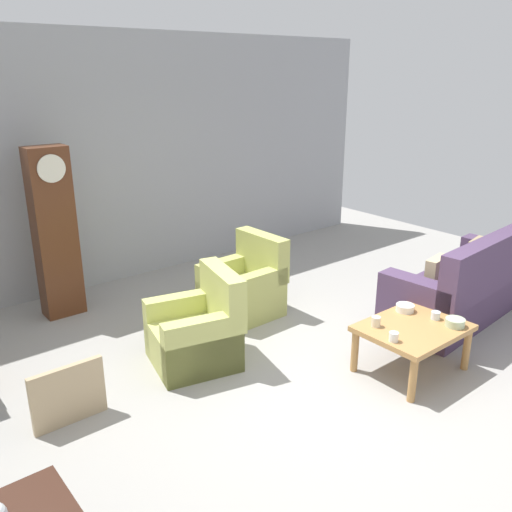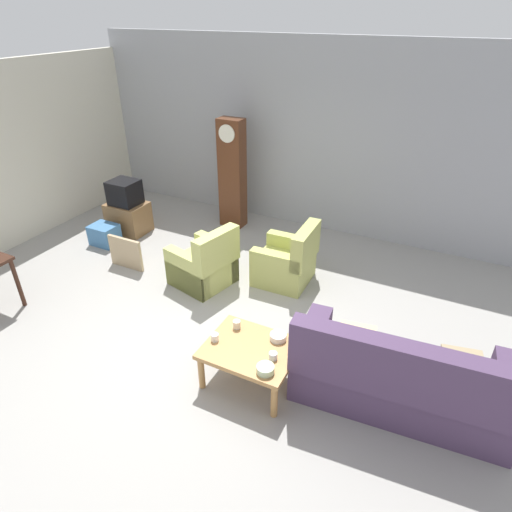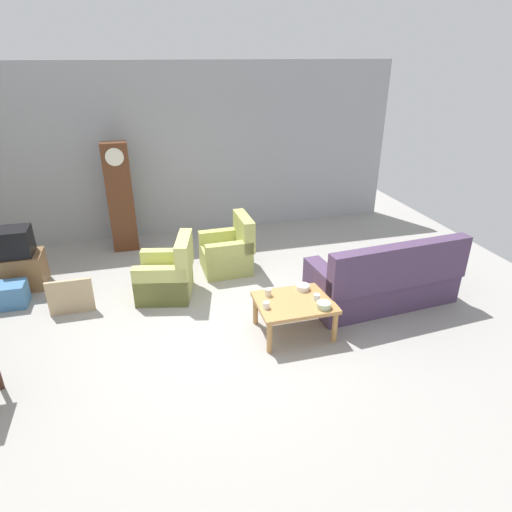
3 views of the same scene
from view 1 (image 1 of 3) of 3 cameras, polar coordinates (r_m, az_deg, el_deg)
ground_plane at (r=5.14m, az=6.16°, el=-13.04°), size 10.40×10.40×0.00m
garage_door_wall at (r=7.41m, az=-13.73°, el=9.84°), size 8.40×0.16×3.20m
couch_floral at (r=6.66m, az=21.09°, el=-3.11°), size 2.16×1.04×1.04m
armchair_olive_near at (r=5.31m, az=-6.19°, el=-8.09°), size 0.94×0.92×0.92m
armchair_olive_far at (r=6.31m, az=-1.23°, el=-3.46°), size 0.81×0.78×0.92m
coffee_table_wood at (r=5.31m, az=16.18°, el=-7.70°), size 0.96×0.76×0.47m
grandfather_clock at (r=6.49m, az=-20.43°, el=2.27°), size 0.44×0.30×1.95m
framed_picture_leaning at (r=4.72m, az=-19.15°, el=-13.67°), size 0.60×0.05×0.51m
cup_white_porcelain at (r=4.93m, az=14.30°, el=-8.25°), size 0.08×0.08×0.08m
cup_blue_rimmed at (r=5.46m, az=18.39°, el=-5.96°), size 0.09×0.09×0.08m
cup_cream_tall at (r=5.16m, az=12.52°, el=-6.76°), size 0.09×0.09×0.10m
bowl_white_stacked at (r=5.54m, az=15.42°, el=-5.29°), size 0.18×0.18×0.07m
bowl_shallow_green at (r=5.37m, az=20.23°, el=-6.59°), size 0.18×0.18×0.07m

